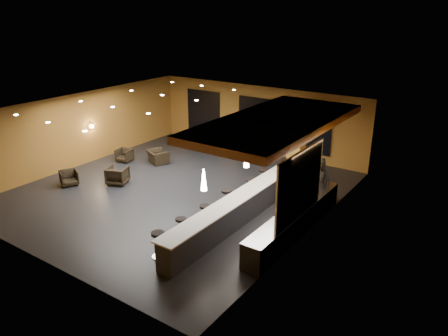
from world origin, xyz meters
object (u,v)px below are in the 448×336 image
Objects in this scene: staff_b at (308,177)px; bar_stool_0 at (158,241)px; staff_c at (319,180)px; armchair_c at (124,155)px; bar_stool_3 at (227,197)px; bar_stool_5 at (263,176)px; column at (297,145)px; bar_stool_4 at (251,187)px; armchair_d at (158,157)px; pendant_2 at (280,141)px; bar_stool_1 at (181,226)px; prep_counter at (295,221)px; pendant_1 at (247,158)px; armchair_a at (69,178)px; bar_stool_2 at (205,213)px; bar_counter at (238,210)px; pendant_0 at (204,180)px; armchair_b at (118,175)px; staff_a at (297,182)px.

bar_stool_0 is at bearing -103.03° from staff_b.
staff_c is 9.94m from armchair_c.
bar_stool_3 is 0.99× the size of bar_stool_5.
column is 2.92m from bar_stool_4.
bar_stool_5 is (5.89, 0.21, 0.23)m from armchair_d.
pendant_2 is at bearing -90.00° from column.
bar_stool_0 reaches higher than bar_stool_1.
column reaches higher than bar_stool_3.
column is at bearing -143.75° from armchair_d.
prep_counter is 1.71× the size of column.
pendant_1 is 1.00× the size of pendant_2.
pendant_2 is 9.25m from armchair_a.
staff_c is at bearing 30.91° from bar_stool_4.
armchair_c is 7.55m from bar_stool_3.
prep_counter is at bearing -54.52° from armchair_a.
bar_stool_2 is (-0.88, -3.81, -1.86)m from pendant_2.
pendant_0 is at bearing -90.00° from bar_counter.
pendant_2 is 8.53m from armchair_c.
bar_counter is 11.43× the size of pendant_0.
pendant_1 is at bearing -128.62° from staff_c.
pendant_1 is 0.37× the size of staff_b.
pendant_1 is 2.02m from bar_stool_3.
bar_stool_0 is (-1.95, -6.64, -0.39)m from staff_b.
bar_stool_2 is at bearing -32.63° from armchair_c.
column is 4.54× the size of bar_stool_2.
bar_stool_3 reaches higher than bar_stool_1.
bar_stool_3 is at bearing 89.10° from bar_stool_1.
armchair_b is (-7.50, -3.21, -0.55)m from staff_b.
bar_stool_0 is 1.12× the size of bar_stool_2.
bar_stool_4 is at bearing 88.70° from bar_stool_0.
staff_a is 1.98× the size of bar_stool_1.
bar_stool_5 is (-0.84, 5.29, -1.80)m from pendant_0.
bar_stool_1 is (-0.14, 1.27, -0.06)m from bar_stool_0.
armchair_a is 7.11m from bar_stool_2.
pendant_2 is 0.98× the size of armchair_c.
bar_stool_0 is at bearing -89.66° from bar_stool_5.
bar_stool_2 is at bearing -123.99° from pendant_1.
pendant_0 is (0.00, -6.60, 0.60)m from column.
staff_b is at bearing 73.61° from bar_stool_0.
staff_c is 2.11× the size of bar_stool_0.
pendant_1 is (-2.00, 0.00, 1.92)m from prep_counter.
bar_stool_5 is (0.10, 5.34, 0.06)m from bar_stool_1.
pendant_2 reaches higher than bar_stool_1.
armchair_b is 5.55m from bar_stool_2.
pendant_2 reaches higher than bar_counter.
bar_stool_5 is (-1.99, -0.03, -0.39)m from staff_b.
staff_a is 0.83× the size of staff_c.
pendant_0 is 0.38× the size of staff_c.
bar_stool_2 is 1.41m from bar_stool_3.
bar_stool_5 reaches higher than armchair_b.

